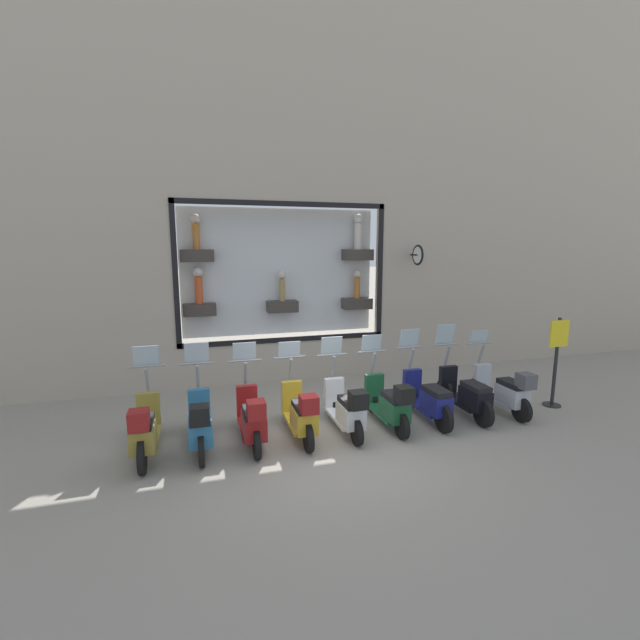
# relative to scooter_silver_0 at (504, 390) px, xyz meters

# --- Properties ---
(ground_plane) EXTENTS (120.00, 120.00, 0.00)m
(ground_plane) POSITION_rel_scooter_silver_0_xyz_m (-0.14, 3.76, -0.46)
(ground_plane) COLOR gray
(building_facade) EXTENTS (1.18, 36.00, 10.39)m
(building_facade) POSITION_rel_scooter_silver_0_xyz_m (3.46, 3.76, 4.83)
(building_facade) COLOR #ADA08E
(building_facade) RESTS_ON ground_plane
(scooter_silver_0) EXTENTS (1.80, 0.61, 1.53)m
(scooter_silver_0) POSITION_rel_scooter_silver_0_xyz_m (0.00, 0.00, 0.00)
(scooter_silver_0) COLOR black
(scooter_silver_0) RESTS_ON ground_plane
(scooter_black_1) EXTENTS (1.81, 0.61, 1.70)m
(scooter_black_1) POSITION_rel_scooter_silver_0_xyz_m (0.07, 0.84, -0.02)
(scooter_black_1) COLOR black
(scooter_black_1) RESTS_ON ground_plane
(scooter_navy_2) EXTENTS (1.80, 0.61, 1.64)m
(scooter_navy_2) POSITION_rel_scooter_silver_0_xyz_m (0.07, 1.67, -0.03)
(scooter_navy_2) COLOR black
(scooter_navy_2) RESTS_ON ground_plane
(scooter_green_3) EXTENTS (1.79, 0.60, 1.58)m
(scooter_green_3) POSITION_rel_scooter_silver_0_xyz_m (-0.00, 2.51, -0.00)
(scooter_green_3) COLOR black
(scooter_green_3) RESTS_ON ground_plane
(scooter_white_4) EXTENTS (1.79, 0.60, 1.58)m
(scooter_white_4) POSITION_rel_scooter_silver_0_xyz_m (-0.00, 3.35, -0.01)
(scooter_white_4) COLOR black
(scooter_white_4) RESTS_ON ground_plane
(scooter_yellow_5) EXTENTS (1.79, 0.60, 1.54)m
(scooter_yellow_5) POSITION_rel_scooter_silver_0_xyz_m (-0.00, 4.18, -0.00)
(scooter_yellow_5) COLOR black
(scooter_yellow_5) RESTS_ON ground_plane
(scooter_red_6) EXTENTS (1.79, 0.60, 1.58)m
(scooter_red_6) POSITION_rel_scooter_silver_0_xyz_m (-0.00, 5.02, -0.00)
(scooter_red_6) COLOR black
(scooter_red_6) RESTS_ON ground_plane
(scooter_teal_7) EXTENTS (1.80, 0.61, 1.63)m
(scooter_teal_7) POSITION_rel_scooter_silver_0_xyz_m (0.01, 5.86, 0.01)
(scooter_teal_7) COLOR black
(scooter_teal_7) RESTS_ON ground_plane
(scooter_olive_8) EXTENTS (1.81, 0.61, 1.63)m
(scooter_olive_8) POSITION_rel_scooter_silver_0_xyz_m (0.01, 6.69, 0.02)
(scooter_olive_8) COLOR black
(scooter_olive_8) RESTS_ON ground_plane
(shop_sign_post) EXTENTS (0.36, 0.45, 1.87)m
(shop_sign_post) POSITION_rel_scooter_silver_0_xyz_m (0.03, -1.25, 0.56)
(shop_sign_post) COLOR #232326
(shop_sign_post) RESTS_ON ground_plane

